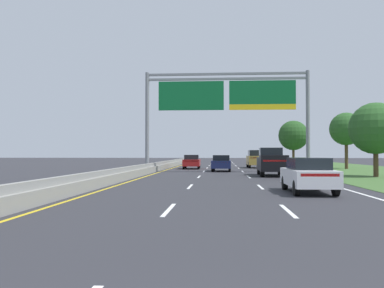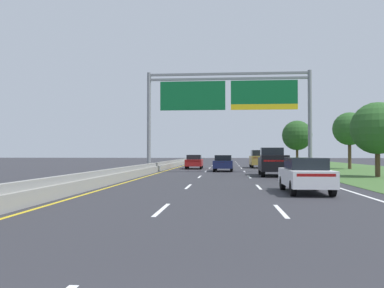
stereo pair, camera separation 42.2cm
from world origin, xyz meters
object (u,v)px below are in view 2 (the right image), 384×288
object	(u,v)px
car_gold_right_lane_suv	(258,159)
roadside_tree_distant	(297,135)
overhead_sign_gantry	(228,100)
car_white_right_lane_sedan	(305,175)
roadside_tree_far	(349,129)
roadside_tree_mid	(377,128)
car_red_left_lane_sedan	(194,161)
car_navy_centre_lane_sedan	(223,163)
pickup_truck_black	(272,162)

from	to	relation	value
car_gold_right_lane_suv	roadside_tree_distant	world-z (taller)	roadside_tree_distant
overhead_sign_gantry	car_white_right_lane_sedan	distance (m)	20.20
overhead_sign_gantry	roadside_tree_far	xyz separation A→B (m)	(13.34, 8.97, -2.19)
roadside_tree_mid	roadside_tree_far	distance (m)	15.48
car_red_left_lane_sedan	roadside_tree_distant	distance (m)	21.13
roadside_tree_mid	roadside_tree_distant	size ratio (longest dim) A/B	0.85
car_navy_centre_lane_sedan	roadside_tree_far	bearing A→B (deg)	-63.22
car_white_right_lane_sedan	roadside_tree_distant	world-z (taller)	roadside_tree_distant
pickup_truck_black	roadside_tree_mid	bearing A→B (deg)	-96.87
car_gold_right_lane_suv	roadside_tree_mid	bearing A→B (deg)	-158.47
car_navy_centre_lane_sedan	car_white_right_lane_sedan	world-z (taller)	same
roadside_tree_mid	overhead_sign_gantry	bearing A→B (deg)	150.13
car_navy_centre_lane_sedan	car_white_right_lane_sedan	distance (m)	21.85
car_navy_centre_lane_sedan	car_gold_right_lane_suv	size ratio (longest dim) A/B	0.94
car_navy_centre_lane_sedan	pickup_truck_black	bearing A→B (deg)	-151.40
car_navy_centre_lane_sedan	roadside_tree_distant	xyz separation A→B (m)	(10.61, 21.53, 3.53)
pickup_truck_black	car_navy_centre_lane_sedan	size ratio (longest dim) A/B	1.23
overhead_sign_gantry	roadside_tree_distant	size ratio (longest dim) A/B	2.30
overhead_sign_gantry	roadside_tree_distant	distance (m)	26.14
roadside_tree_far	roadside_tree_distant	size ratio (longest dim) A/B	0.96
car_white_right_lane_sedan	roadside_tree_far	bearing A→B (deg)	-20.05
car_white_right_lane_sedan	roadside_tree_distant	xyz separation A→B (m)	(6.74, 43.03, 3.53)
pickup_truck_black	car_red_left_lane_sedan	bearing A→B (deg)	29.42
roadside_tree_mid	car_gold_right_lane_suv	bearing A→B (deg)	111.82
pickup_truck_black	roadside_tree_far	size ratio (longest dim) A/B	0.87
roadside_tree_far	roadside_tree_distant	world-z (taller)	roadside_tree_distant
pickup_truck_black	car_red_left_lane_sedan	world-z (taller)	pickup_truck_black
pickup_truck_black	roadside_tree_far	distance (m)	17.60
car_red_left_lane_sedan	car_gold_right_lane_suv	size ratio (longest dim) A/B	0.94
car_gold_right_lane_suv	overhead_sign_gantry	bearing A→B (deg)	163.06
overhead_sign_gantry	car_red_left_lane_sedan	world-z (taller)	overhead_sign_gantry
pickup_truck_black	roadside_tree_mid	world-z (taller)	roadside_tree_mid
overhead_sign_gantry	roadside_tree_mid	world-z (taller)	overhead_sign_gantry
roadside_tree_mid	roadside_tree_far	xyz separation A→B (m)	(2.36, 15.27, 0.82)
car_white_right_lane_sedan	car_red_left_lane_sedan	size ratio (longest dim) A/B	1.00
car_red_left_lane_sedan	overhead_sign_gantry	bearing A→B (deg)	-157.02
car_navy_centre_lane_sedan	car_white_right_lane_sedan	xyz separation A→B (m)	(3.87, -21.50, 0.00)
pickup_truck_black	roadside_tree_distant	distance (m)	30.11
car_red_left_lane_sedan	roadside_tree_distant	size ratio (longest dim) A/B	0.68
car_gold_right_lane_suv	roadside_tree_mid	size ratio (longest dim) A/B	0.85
overhead_sign_gantry	car_gold_right_lane_suv	distance (m)	13.77
roadside_tree_far	roadside_tree_distant	bearing A→B (deg)	102.04
car_red_left_lane_sedan	roadside_tree_distant	bearing A→B (deg)	-43.01
pickup_truck_black	car_white_right_lane_sedan	bearing A→B (deg)	-178.55
roadside_tree_mid	roadside_tree_far	size ratio (longest dim) A/B	0.89
overhead_sign_gantry	car_navy_centre_lane_sedan	bearing A→B (deg)	100.77
pickup_truck_black	car_gold_right_lane_suv	size ratio (longest dim) A/B	1.16
car_navy_centre_lane_sedan	car_white_right_lane_sedan	bearing A→B (deg)	-168.27
car_gold_right_lane_suv	roadside_tree_mid	distance (m)	19.97
car_navy_centre_lane_sedan	car_red_left_lane_sedan	world-z (taller)	same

